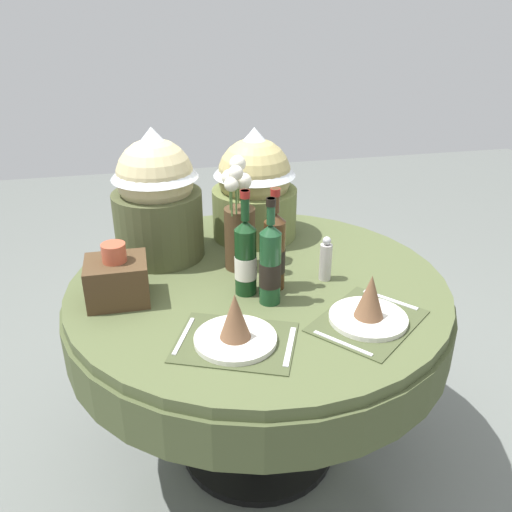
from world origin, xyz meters
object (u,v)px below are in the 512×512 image
place_setting_right (369,308)px  wine_bottle_centre (274,251)px  place_setting_left (235,329)px  gift_tub_back_left (156,191)px  woven_basket_side_left (117,279)px  wine_bottle_right (270,264)px  pepper_mill (326,260)px  gift_tub_back_centre (254,181)px  dining_table (258,312)px  flower_vase (239,224)px  wine_bottle_left (246,257)px

place_setting_right → wine_bottle_centre: size_ratio=1.21×
place_setting_left → wine_bottle_centre: bearing=57.4°
gift_tub_back_left → woven_basket_side_left: gift_tub_back_left is taller
place_setting_left → wine_bottle_right: 0.27m
woven_basket_side_left → place_setting_right: bearing=-21.9°
place_setting_right → woven_basket_side_left: 0.80m
pepper_mill → gift_tub_back_centre: bearing=110.0°
dining_table → wine_bottle_centre: 0.27m
place_setting_left → pepper_mill: pepper_mill is taller
gift_tub_back_centre → dining_table: bearing=-100.6°
gift_tub_back_left → woven_basket_side_left: bearing=-116.3°
dining_table → woven_basket_side_left: woven_basket_side_left is taller
wine_bottle_right → gift_tub_back_left: 0.56m
wine_bottle_right → place_setting_left: bearing=-126.8°
flower_vase → wine_bottle_centre: size_ratio=1.14×
wine_bottle_left → gift_tub_back_centre: gift_tub_back_centre is taller
flower_vase → gift_tub_back_centre: gift_tub_back_centre is taller
gift_tub_back_centre → woven_basket_side_left: gift_tub_back_centre is taller
place_setting_right → wine_bottle_left: bearing=142.0°
flower_vase → wine_bottle_right: 0.27m
place_setting_right → gift_tub_back_centre: 0.78m
wine_bottle_left → wine_bottle_right: wine_bottle_left is taller
wine_bottle_centre → woven_basket_side_left: 0.52m
wine_bottle_left → wine_bottle_centre: bearing=8.9°
place_setting_left → wine_bottle_left: (0.09, 0.28, 0.09)m
place_setting_right → wine_bottle_left: (-0.33, 0.26, 0.09)m
wine_bottle_left → gift_tub_back_centre: size_ratio=0.80×
dining_table → wine_bottle_right: bearing=-87.8°
wine_bottle_right → woven_basket_side_left: bearing=166.0°
woven_basket_side_left → gift_tub_back_left: bearing=63.7°
pepper_mill → flower_vase: bearing=150.2°
flower_vase → wine_bottle_left: bearing=-94.7°
wine_bottle_centre → dining_table: bearing=127.2°
dining_table → wine_bottle_centre: wine_bottle_centre is taller
wine_bottle_left → wine_bottle_centre: (0.10, 0.02, 0.00)m
place_setting_left → pepper_mill: bearing=39.7°
wine_bottle_left → pepper_mill: (0.29, 0.03, -0.06)m
wine_bottle_left → gift_tub_back_centre: 0.50m
pepper_mill → woven_basket_side_left: 0.71m
gift_tub_back_centre → place_setting_right: bearing=-74.7°
place_setting_left → wine_bottle_right: (0.15, 0.20, 0.09)m
wine_bottle_right → gift_tub_back_centre: gift_tub_back_centre is taller
place_setting_right → wine_bottle_left: size_ratio=1.19×
dining_table → wine_bottle_left: bearing=-128.8°
woven_basket_side_left → gift_tub_back_centre: bearing=37.8°
flower_vase → wine_bottle_right: size_ratio=1.13×
gift_tub_back_left → wine_bottle_left: bearing=-54.0°
gift_tub_back_left → wine_bottle_centre: bearing=-43.4°
pepper_mill → gift_tub_back_left: (-0.55, 0.32, 0.19)m
wine_bottle_left → pepper_mill: wine_bottle_left is taller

